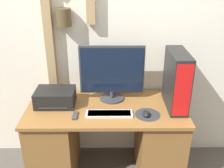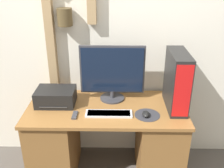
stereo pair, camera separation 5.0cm
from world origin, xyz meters
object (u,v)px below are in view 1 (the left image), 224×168
keyboard (109,114)px  printer (55,97)px  mouse (146,114)px  remote_control (75,116)px  computer_tower (177,80)px  monitor (112,72)px

keyboard → printer: (-0.49, 0.19, 0.06)m
mouse → printer: size_ratio=0.27×
remote_control → keyboard: bearing=5.0°
computer_tower → mouse: bearing=-147.6°
monitor → keyboard: size_ratio=1.48×
keyboard → mouse: mouse is taller
monitor → computer_tower: size_ratio=1.17×
mouse → remote_control: bearing=-179.7°
keyboard → remote_control: 0.29m
printer → remote_control: printer is taller
computer_tower → printer: bearing=178.1°
monitor → printer: monitor is taller
mouse → computer_tower: bearing=32.4°
printer → keyboard: bearing=-20.9°
keyboard → remote_control: size_ratio=3.27×
mouse → remote_control: (-0.61, -0.00, -0.02)m
monitor → remote_control: 0.53m
keyboard → remote_control: (-0.29, -0.03, -0.00)m
mouse → keyboard: bearing=175.9°
computer_tower → printer: size_ratio=1.45×
keyboard → computer_tower: size_ratio=0.79×
printer → computer_tower: bearing=-1.9°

